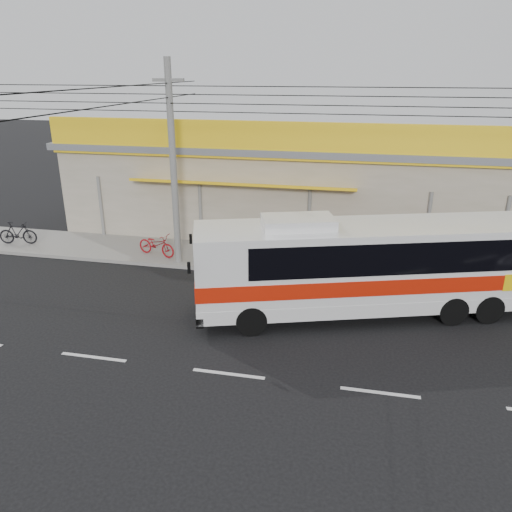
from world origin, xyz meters
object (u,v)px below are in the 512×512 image
(motorbike_red, at_px, (156,245))
(motorbike_dark, at_px, (18,233))
(utility_pole, at_px, (169,97))
(coach_bus, at_px, (372,262))

(motorbike_red, height_order, motorbike_dark, motorbike_dark)
(motorbike_dark, xyz_separation_m, utility_pole, (7.99, -0.56, 6.06))
(coach_bus, height_order, utility_pole, utility_pole)
(motorbike_red, height_order, utility_pole, utility_pole)
(utility_pole, bearing_deg, motorbike_dark, 176.01)
(utility_pole, bearing_deg, motorbike_red, 157.95)
(motorbike_dark, height_order, utility_pole, utility_pole)
(motorbike_red, relative_size, utility_pole, 0.06)
(coach_bus, distance_m, motorbike_dark, 16.23)
(coach_bus, height_order, motorbike_red, coach_bus)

